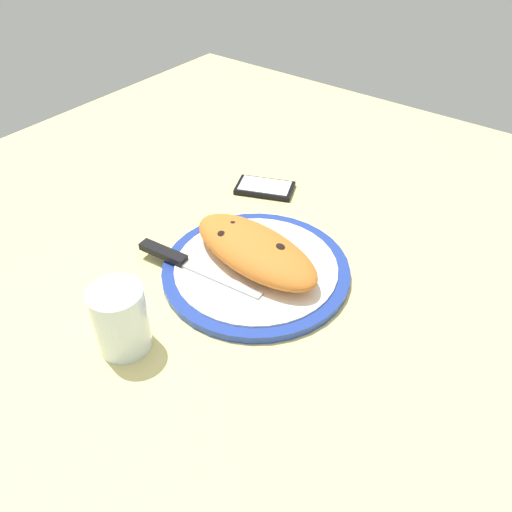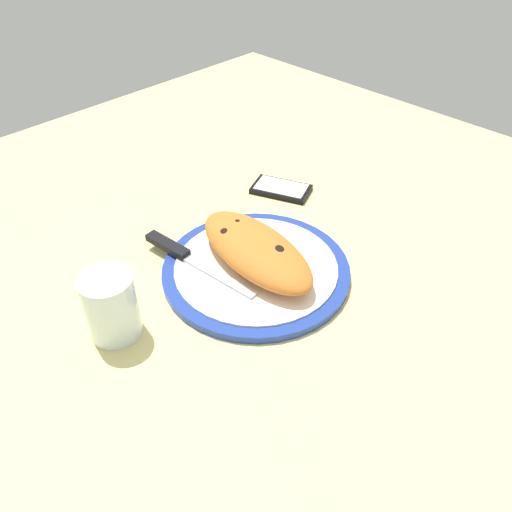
% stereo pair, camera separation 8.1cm
% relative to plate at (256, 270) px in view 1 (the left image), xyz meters
% --- Properties ---
extents(ground_plane, '(1.50, 1.50, 0.03)m').
position_rel_plate_xyz_m(ground_plane, '(0.00, 0.00, -0.02)').
color(ground_plane, '#E5D684').
extents(plate, '(0.30, 0.30, 0.02)m').
position_rel_plate_xyz_m(plate, '(0.00, 0.00, 0.00)').
color(plate, '#233D99').
rests_on(plate, ground_plane).
extents(calzone, '(0.25, 0.14, 0.05)m').
position_rel_plate_xyz_m(calzone, '(0.01, -0.01, 0.03)').
color(calzone, orange).
rests_on(calzone, plate).
extents(fork, '(0.15, 0.05, 0.00)m').
position_rel_plate_xyz_m(fork, '(0.02, -0.06, 0.01)').
color(fork, silver).
rests_on(fork, plate).
extents(knife, '(0.23, 0.04, 0.01)m').
position_rel_plate_xyz_m(knife, '(0.10, 0.07, 0.01)').
color(knife, silver).
rests_on(knife, plate).
extents(smartphone, '(0.13, 0.10, 0.01)m').
position_rel_plate_xyz_m(smartphone, '(0.14, -0.21, -0.00)').
color(smartphone, black).
rests_on(smartphone, ground_plane).
extents(water_glass, '(0.07, 0.07, 0.10)m').
position_rel_plate_xyz_m(water_glass, '(0.05, 0.23, 0.04)').
color(water_glass, silver).
rests_on(water_glass, ground_plane).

